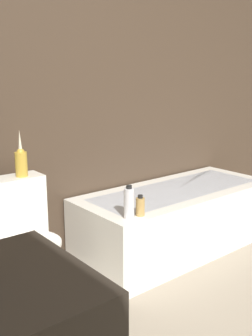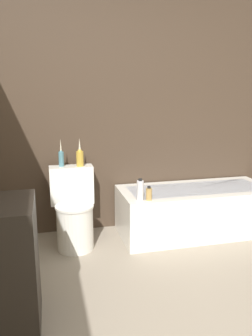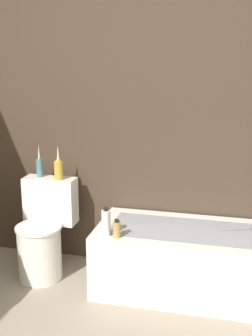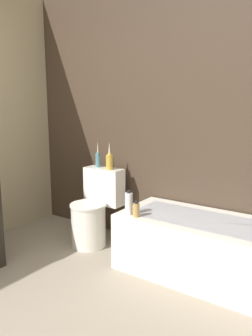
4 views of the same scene
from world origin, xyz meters
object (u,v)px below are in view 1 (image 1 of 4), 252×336
at_px(bathtub, 176,218).
at_px(toilet, 23,253).
at_px(shampoo_bottle_tall, 129,203).
at_px(vase_silver, 21,161).
at_px(shampoo_bottle_short, 140,206).

distance_m(bathtub, toilet, 1.28).
xyz_separation_m(toilet, shampoo_bottle_tall, (0.59, -0.24, 0.24)).
distance_m(bathtub, shampoo_bottle_tall, 0.80).
distance_m(bathtub, vase_silver, 1.34).
height_order(shampoo_bottle_tall, shampoo_bottle_short, shampoo_bottle_tall).
height_order(toilet, shampoo_bottle_tall, toilet).
height_order(toilet, vase_silver, vase_silver).
height_order(bathtub, shampoo_bottle_short, shampoo_bottle_short).
height_order(bathtub, shampoo_bottle_tall, shampoo_bottle_tall).
bearing_deg(bathtub, shampoo_bottle_short, -157.01).
bearing_deg(toilet, vase_silver, 58.87).
bearing_deg(shampoo_bottle_short, bathtub, 22.99).
bearing_deg(shampoo_bottle_tall, toilet, 157.66).
bearing_deg(bathtub, shampoo_bottle_tall, -160.36).
bearing_deg(toilet, shampoo_bottle_short, -20.71).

